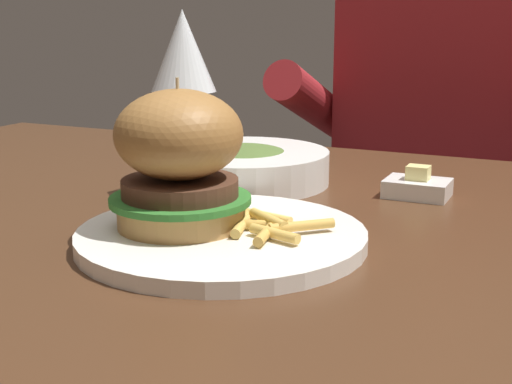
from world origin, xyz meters
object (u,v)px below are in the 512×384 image
Objects in this scene: diner_person at (436,220)px; butter_dish at (417,187)px; burger_sandwich at (179,159)px; soup_bowl at (243,165)px; wine_glass at (183,58)px; main_plate at (222,237)px.

butter_dish is at bearing -82.02° from diner_person.
burger_sandwich is 1.89× the size of butter_dish.
soup_bowl reaches higher than butter_dish.
butter_dish is (0.24, 0.10, -0.14)m from wine_glass.
soup_bowl is (0.03, 0.08, -0.13)m from wine_glass.
wine_glass is at bearing -104.54° from diner_person.
wine_glass is at bearing 119.01° from burger_sandwich.
wine_glass is at bearing 130.20° from main_plate.
diner_person reaches higher than burger_sandwich.
wine_glass is at bearing -156.53° from butter_dish.
butter_dish reaches higher than main_plate.
wine_glass reaches higher than main_plate.
wine_glass reaches higher than soup_bowl.
diner_person is at bearing 97.98° from butter_dish.
butter_dish is 0.57m from diner_person.
butter_dish is at bearing 64.31° from main_plate.
soup_bowl is (-0.21, -0.02, 0.01)m from butter_dish.
burger_sandwich is at bearing -77.54° from soup_bowl.
wine_glass is (-0.08, 0.15, 0.08)m from burger_sandwich.
main_plate is 1.94× the size of burger_sandwich.
butter_dish is 0.21m from soup_bowl.
burger_sandwich is (-0.04, -0.01, 0.07)m from main_plate.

